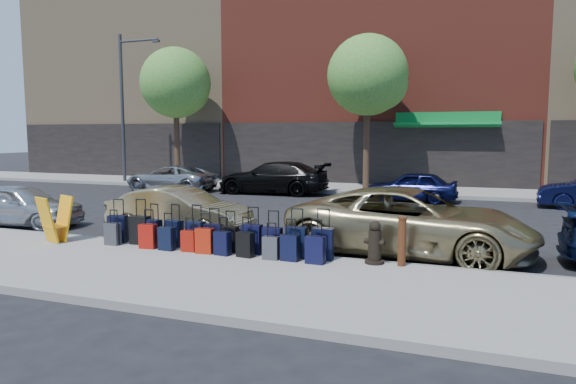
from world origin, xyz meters
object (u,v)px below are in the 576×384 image
at_px(car_far_1, 273,178).
at_px(car_near_1, 180,212).
at_px(bollard, 402,241).
at_px(car_far_0, 171,178).
at_px(car_near_2, 410,222).
at_px(display_rack, 55,220).
at_px(streetlight, 125,99).
at_px(tree_left, 178,85).
at_px(car_far_2, 412,186).
at_px(fire_hydrant, 375,244).
at_px(tree_center, 371,77).
at_px(suitcase_front_5, 213,237).
at_px(car_near_0, 19,205).

bearing_deg(car_far_1, car_near_1, 5.40).
xyz_separation_m(bollard, car_far_0, (-12.69, 11.26, -0.03)).
bearing_deg(car_far_1, car_near_2, 34.23).
xyz_separation_m(display_rack, car_near_1, (1.99, 2.37, -0.04)).
relative_size(streetlight, display_rack, 7.25).
distance_m(tree_left, car_far_1, 8.36).
bearing_deg(tree_left, bollard, -45.37).
relative_size(car_far_1, car_far_2, 1.41).
relative_size(display_rack, car_near_2, 0.20).
height_order(fire_hydrant, car_far_0, car_far_0).
height_order(tree_center, car_far_1, tree_center).
bearing_deg(suitcase_front_5, car_far_2, 70.10).
bearing_deg(car_far_0, car_far_1, 98.45).
xyz_separation_m(suitcase_front_5, car_far_0, (-8.55, 11.38, 0.17)).
bearing_deg(car_near_0, car_far_0, -0.94).
xyz_separation_m(car_near_1, car_far_2, (5.04, 9.46, -0.04)).
height_order(tree_center, display_rack, tree_center).
xyz_separation_m(tree_center, car_far_1, (-4.00, -2.41, -4.66)).
height_order(suitcase_front_5, fire_hydrant, suitcase_front_5).
relative_size(display_rack, car_far_0, 0.25).
distance_m(bollard, car_far_2, 11.30).
height_order(bollard, display_rack, display_rack).
xyz_separation_m(car_far_0, car_far_2, (11.53, -0.02, -0.00)).
height_order(tree_center, fire_hydrant, tree_center).
xyz_separation_m(bollard, display_rack, (-8.20, -0.60, 0.04)).
height_order(car_near_0, car_far_0, car_near_0).
height_order(streetlight, display_rack, streetlight).
xyz_separation_m(suitcase_front_5, bollard, (4.14, 0.12, 0.20)).
distance_m(car_far_0, car_far_2, 11.53).
bearing_deg(bollard, display_rack, -175.85).
relative_size(car_near_0, car_near_2, 0.68).
height_order(bollard, car_near_0, car_near_0).
height_order(tree_left, car_near_0, tree_left).
bearing_deg(bollard, tree_left, 134.63).
bearing_deg(car_far_1, tree_center, 118.93).
distance_m(tree_left, car_far_0, 5.79).
distance_m(fire_hydrant, car_near_0, 11.03).
height_order(suitcase_front_5, bollard, bollard).
xyz_separation_m(tree_left, suitcase_front_5, (9.90, -14.35, -4.96)).
bearing_deg(tree_left, tree_center, 0.00).
xyz_separation_m(tree_left, fire_hydrant, (13.50, -14.22, -4.86)).
bearing_deg(car_far_1, display_rack, -5.22).
distance_m(tree_left, bollard, 20.55).
bearing_deg(display_rack, fire_hydrant, 25.85).
height_order(bollard, car_near_1, car_near_1).
relative_size(bollard, car_far_2, 0.27).
bearing_deg(car_near_0, car_near_1, -92.94).
relative_size(car_near_2, car_far_2, 1.51).
bearing_deg(car_near_2, streetlight, 59.83).
relative_size(car_near_2, car_far_1, 1.07).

